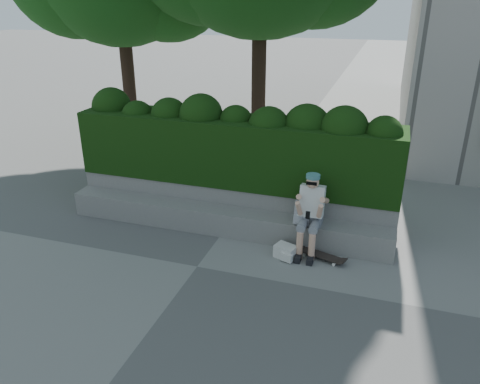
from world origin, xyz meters
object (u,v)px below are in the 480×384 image
(backpack_plaid, at_px, (303,213))
(backpack_ground, at_px, (285,251))
(skateboard, at_px, (321,255))
(person, at_px, (311,210))

(backpack_plaid, distance_m, backpack_ground, 0.72)
(skateboard, relative_size, backpack_plaid, 1.94)
(skateboard, xyz_separation_m, backpack_plaid, (-0.38, 0.30, 0.59))
(person, bearing_deg, skateboard, -40.69)
(person, height_order, backpack_plaid, person)
(person, xyz_separation_m, skateboard, (0.25, -0.21, -0.69))
(backpack_ground, bearing_deg, skateboard, 32.78)
(backpack_plaid, xyz_separation_m, backpack_ground, (-0.19, -0.43, -0.54))
(person, xyz_separation_m, backpack_ground, (-0.32, -0.35, -0.64))
(skateboard, distance_m, backpack_plaid, 0.76)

